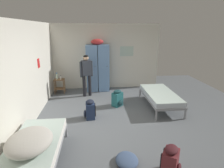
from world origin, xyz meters
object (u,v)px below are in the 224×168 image
locker_bank (98,67)px  backpack_navy (90,110)px  backpack_teal (118,98)px  backpack_maroon (171,161)px  bedding_heap (30,141)px  lotion_bottle (61,78)px  person_traveler (86,72)px  shelf_unit (60,85)px  bed_left_front (34,148)px  clothes_pile_denim (127,160)px  water_bottle (57,76)px  bed_right (160,95)px

locker_bank → backpack_navy: size_ratio=3.76×
backpack_teal → backpack_navy: bearing=-139.0°
backpack_maroon → bedding_heap: bearing=173.5°
lotion_bottle → backpack_navy: 2.50m
person_traveler → lotion_bottle: person_traveler is taller
shelf_unit → bed_left_front: (0.25, -4.04, 0.04)m
clothes_pile_denim → shelf_unit: bearing=115.0°
shelf_unit → lotion_bottle: 0.30m
bedding_heap → person_traveler: (0.83, 3.79, 0.30)m
backpack_maroon → clothes_pile_denim: size_ratio=1.09×
bed_left_front → shelf_unit: bearing=93.5°
backpack_maroon → clothes_pile_denim: bearing=155.0°
backpack_teal → clothes_pile_denim: size_ratio=1.09×
lotion_bottle → backpack_navy: lotion_bottle is taller
locker_bank → bed_left_front: bearing=-106.4°
water_bottle → bedding_heap: bearing=-85.5°
shelf_unit → bedding_heap: bedding_heap is taller
bedding_heap → backpack_maroon: bearing=-6.5°
water_bottle → backpack_navy: bearing=-60.1°
bed_left_front → water_bottle: (-0.33, 4.06, 0.30)m
bedding_heap → backpack_teal: bearing=56.0°
bedding_heap → backpack_maroon: bedding_heap is taller
locker_bank → person_traveler: 0.78m
person_traveler → backpack_navy: 1.95m
backpack_maroon → person_traveler: bearing=111.0°
bed_right → lotion_bottle: (-3.39, 1.59, 0.26)m
bed_left_front → person_traveler: (0.83, 3.63, 0.55)m
backpack_navy → locker_bank: bearing=83.1°
locker_bank → bed_right: bearing=-43.8°
water_bottle → shelf_unit: bearing=-14.0°
bedding_heap → lotion_bottle: bedding_heap is taller
water_bottle → locker_bank: bearing=8.0°
water_bottle → backpack_teal: water_bottle is taller
bed_left_front → lotion_bottle: size_ratio=12.47×
bed_right → clothes_pile_denim: bearing=-121.3°
backpack_navy → backpack_maroon: (1.43, -2.24, 0.00)m
locker_bank → bed_right: 2.77m
lotion_bottle → bed_left_front: bearing=-87.4°
water_bottle → lotion_bottle: water_bottle is taller
water_bottle → backpack_maroon: water_bottle is taller
shelf_unit → water_bottle: size_ratio=2.22×
bedding_heap → lotion_bottle: (-0.18, 4.16, 0.00)m
person_traveler → water_bottle: 1.26m
bed_right → backpack_maroon: backpack_maroon is taller
backpack_navy → backpack_maroon: bearing=-57.5°
shelf_unit → bedding_heap: 4.21m
water_bottle → lotion_bottle: bearing=-21.8°
person_traveler → lotion_bottle: size_ratio=10.15×
person_traveler → water_bottle: size_ratio=6.03×
shelf_unit → backpack_navy: shelf_unit is taller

